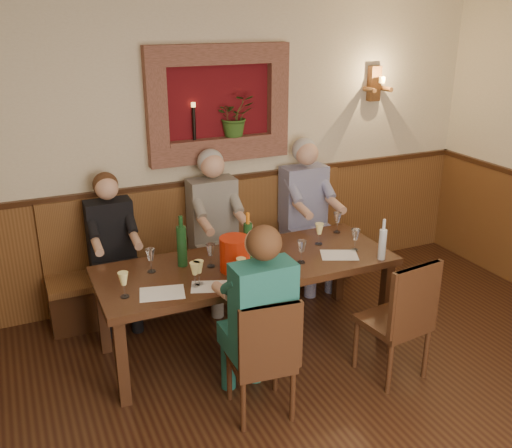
{
  "coord_description": "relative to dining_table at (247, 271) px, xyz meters",
  "views": [
    {
      "loc": [
        -1.65,
        -2.0,
        2.66
      ],
      "look_at": [
        0.1,
        1.9,
        1.05
      ],
      "focal_mm": 40.0,
      "sensor_mm": 36.0,
      "label": 1
    }
  ],
  "objects": [
    {
      "name": "wine_glass_7",
      "position": [
        0.72,
        0.1,
        0.17
      ],
      "size": [
        0.08,
        0.08,
        0.19
      ],
      "primitive_type": null,
      "color": "#F9F295",
      "rests_on": "dining_table"
    },
    {
      "name": "wine_glass_10",
      "position": [
        1.01,
        0.28,
        0.17
      ],
      "size": [
        0.08,
        0.08,
        0.19
      ],
      "primitive_type": null,
      "color": "white",
      "rests_on": "dining_table"
    },
    {
      "name": "room_shell",
      "position": [
        0.0,
        -1.85,
        1.21
      ],
      "size": [
        6.04,
        6.04,
        2.82
      ],
      "color": "beige",
      "rests_on": "ground"
    },
    {
      "name": "wall_sconce",
      "position": [
        1.9,
        1.08,
        1.27
      ],
      "size": [
        0.25,
        0.2,
        0.35
      ],
      "color": "brown",
      "rests_on": "ground"
    },
    {
      "name": "wine_glass_9",
      "position": [
        -0.18,
        -0.3,
        0.17
      ],
      "size": [
        0.08,
        0.08,
        0.19
      ],
      "primitive_type": null,
      "color": "#F9F295",
      "rests_on": "dining_table"
    },
    {
      "name": "person_chair_front",
      "position": [
        -0.26,
        -0.78,
        -0.09
      ],
      "size": [
        0.42,
        0.51,
        1.41
      ],
      "color": "#19575A",
      "rests_on": "ground"
    },
    {
      "name": "tasting_sheet_d",
      "position": [
        -0.42,
        -0.28,
        0.08
      ],
      "size": [
        0.32,
        0.28,
        0.0
      ],
      "primitive_type": "cube",
      "rotation": [
        0.0,
        0.0,
        -0.36
      ],
      "color": "white",
      "rests_on": "dining_table"
    },
    {
      "name": "wine_bottle_green_a",
      "position": [
        0.04,
        0.07,
        0.24
      ],
      "size": [
        0.09,
        0.09,
        0.4
      ],
      "rotation": [
        0.0,
        0.0,
        -0.35
      ],
      "color": "#19471E",
      "rests_on": "dining_table"
    },
    {
      "name": "person_bench_right",
      "position": [
        1.02,
        0.84,
        -0.05
      ],
      "size": [
        0.45,
        0.55,
        1.5
      ],
      "color": "navy",
      "rests_on": "ground"
    },
    {
      "name": "wine_glass_6",
      "position": [
        0.4,
        -0.18,
        0.17
      ],
      "size": [
        0.08,
        0.08,
        0.19
      ],
      "primitive_type": null,
      "color": "white",
      "rests_on": "dining_table"
    },
    {
      "name": "wine_glass_4",
      "position": [
        -0.1,
        -0.11,
        0.17
      ],
      "size": [
        0.08,
        0.08,
        0.19
      ],
      "primitive_type": null,
      "color": "#F9F295",
      "rests_on": "dining_table"
    },
    {
      "name": "wine_glass_2",
      "position": [
        -0.48,
        -0.21,
        0.17
      ],
      "size": [
        0.08,
        0.08,
        0.19
      ],
      "primitive_type": null,
      "color": "#F9F295",
      "rests_on": "dining_table"
    },
    {
      "name": "tasting_sheet_c",
      "position": [
        0.76,
        -0.18,
        0.08
      ],
      "size": [
        0.36,
        0.32,
        0.0
      ],
      "primitive_type": "cube",
      "rotation": [
        0.0,
        0.0,
        -0.43
      ],
      "color": "white",
      "rests_on": "dining_table"
    },
    {
      "name": "wall_niche",
      "position": [
        0.24,
        1.09,
        1.13
      ],
      "size": [
        1.36,
        0.3,
        1.06
      ],
      "color": "#590C12",
      "rests_on": "ground"
    },
    {
      "name": "person_bench_mid",
      "position": [
        0.04,
        0.84,
        -0.06
      ],
      "size": [
        0.44,
        0.54,
        1.48
      ],
      "color": "#524F4B",
      "rests_on": "ground"
    },
    {
      "name": "person_bench_left",
      "position": [
        -0.91,
        0.84,
        -0.11
      ],
      "size": [
        0.4,
        0.49,
        1.37
      ],
      "color": "black",
      "rests_on": "ground"
    },
    {
      "name": "wine_glass_8",
      "position": [
        0.93,
        -0.14,
        0.17
      ],
      "size": [
        0.08,
        0.08,
        0.19
      ],
      "primitive_type": null,
      "color": "white",
      "rests_on": "dining_table"
    },
    {
      "name": "wine_glass_0",
      "position": [
        -1.02,
        -0.18,
        0.17
      ],
      "size": [
        0.08,
        0.08,
        0.19
      ],
      "primitive_type": null,
      "color": "#F9F295",
      "rests_on": "dining_table"
    },
    {
      "name": "wine_glass_1",
      "position": [
        -0.75,
        0.15,
        0.17
      ],
      "size": [
        0.08,
        0.08,
        0.19
      ],
      "primitive_type": null,
      "color": "white",
      "rests_on": "dining_table"
    },
    {
      "name": "chair_near_right",
      "position": [
        0.84,
        -0.85,
        -0.39
      ],
      "size": [
        0.49,
        0.49,
        0.99
      ],
      "rotation": [
        0.0,
        0.0,
        0.12
      ],
      "color": "#3B1E11",
      "rests_on": "ground"
    },
    {
      "name": "wine_glass_11",
      "position": [
        -0.51,
        -0.23,
        0.17
      ],
      "size": [
        0.08,
        0.08,
        0.19
      ],
      "primitive_type": null,
      "color": "#F9F295",
      "rests_on": "dining_table"
    },
    {
      "name": "dining_table",
      "position": [
        0.0,
        0.0,
        0.0
      ],
      "size": [
        2.4,
        0.9,
        0.75
      ],
      "color": "#3B1E11",
      "rests_on": "ground"
    },
    {
      "name": "spittoon_bucket",
      "position": [
        -0.14,
        -0.09,
        0.21
      ],
      "size": [
        0.26,
        0.26,
        0.27
      ],
      "primitive_type": "cylinder",
      "rotation": [
        0.0,
        0.0,
        0.1
      ],
      "color": "red",
      "rests_on": "dining_table"
    },
    {
      "name": "wine_glass_3",
      "position": [
        -0.29,
        0.05,
        0.17
      ],
      "size": [
        0.08,
        0.08,
        0.19
      ],
      "primitive_type": null,
      "color": "white",
      "rests_on": "dining_table"
    },
    {
      "name": "bench",
      "position": [
        0.0,
        0.94,
        -0.35
      ],
      "size": [
        3.0,
        0.45,
        1.11
      ],
      "color": "#381E0F",
      "rests_on": "ground"
    },
    {
      "name": "wine_bottle_green_b",
      "position": [
        -0.49,
        0.16,
        0.25
      ],
      "size": [
        0.1,
        0.1,
        0.42
      ],
      "rotation": [
        0.0,
        0.0,
        0.42
      ],
      "color": "#19471E",
      "rests_on": "dining_table"
    },
    {
      "name": "water_bottle",
      "position": [
        1.03,
        -0.38,
        0.21
      ],
      "size": [
        0.08,
        0.08,
        0.34
      ],
      "rotation": [
        0.0,
        0.0,
        -0.34
      ],
      "color": "silver",
      "rests_on": "dining_table"
    },
    {
      "name": "tasting_sheet_a",
      "position": [
        -0.77,
        -0.24,
        0.08
      ],
      "size": [
        0.36,
        0.29,
        0.0
      ],
      "primitive_type": "cube",
      "rotation": [
        0.0,
        0.0,
        -0.23
      ],
      "color": "white",
      "rests_on": "dining_table"
    },
    {
      "name": "tasting_sheet_b",
      "position": [
        0.02,
        -0.09,
        0.08
      ],
      "size": [
        0.33,
        0.25,
        0.0
      ],
      "primitive_type": "cube",
      "rotation": [
        0.0,
        0.0,
        -0.06
      ],
      "color": "white",
      "rests_on": "dining_table"
    },
    {
      "name": "chair_near_left",
      "position": [
        -0.26,
        -0.85,
        -0.41
      ],
      "size": [
        0.45,
        0.45,
        0.93
      ],
      "rotation": [
        0.0,
        0.0,
        -0.11
      ],
      "color": "#3B1E11",
      "rests_on": "ground"
    },
    {
      "name": "wine_glass_5",
      "position": [
        0.18,
        0.06,
        0.17
      ],
      "size": [
        0.08,
        0.08,
        0.19
      ],
      "primitive_type": null,
      "color": "#F9F295",
      "rests_on": "dining_table"
    },
    {
      "name": "wainscoting",
      "position": [
        0.0,
        -1.85,
        -0.09
      ],
      "size": [
        6.02,
        6.02,
        1.15
      ],
      "color": "brown",
      "rests_on": "ground"
    }
  ]
}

